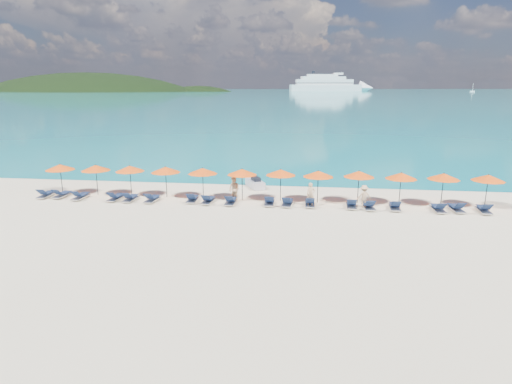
# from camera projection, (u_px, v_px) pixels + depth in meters

# --- Properties ---
(ground) EXTENTS (1400.00, 1400.00, 0.00)m
(ground) POSITION_uv_depth(u_px,v_px,m) (250.00, 224.00, 24.80)
(ground) COLOR beige
(sea) EXTENTS (1600.00, 1300.00, 0.01)m
(sea) POSITION_uv_depth(u_px,v_px,m) (309.00, 91.00, 660.12)
(sea) COLOR #1FA9B2
(sea) RESTS_ON ground
(headland_main) EXTENTS (374.00, 242.00, 126.50)m
(headland_main) POSITION_uv_depth(u_px,v_px,m) (90.00, 120.00, 590.40)
(headland_main) COLOR black
(headland_main) RESTS_ON ground
(headland_small) EXTENTS (162.00, 126.00, 85.50)m
(headland_small) POSITION_uv_depth(u_px,v_px,m) (199.00, 118.00, 590.63)
(headland_small) COLOR black
(headland_small) RESTS_ON ground
(cruise_ship) EXTENTS (122.13, 44.19, 33.63)m
(cruise_ship) POSITION_uv_depth(u_px,v_px,m) (333.00, 85.00, 610.11)
(cruise_ship) COLOR white
(cruise_ship) RESTS_ON ground
(sailboat_near) EXTENTS (5.81, 1.94, 10.66)m
(sailboat_near) POSITION_uv_depth(u_px,v_px,m) (472.00, 91.00, 551.09)
(sailboat_near) COLOR white
(sailboat_near) RESTS_ON ground
(jetski) EXTENTS (1.87, 2.58, 0.86)m
(jetski) POSITION_uv_depth(u_px,v_px,m) (255.00, 183.00, 33.73)
(jetski) COLOR silver
(jetski) RESTS_ON ground
(beachgoer_a) EXTENTS (0.67, 0.54, 1.60)m
(beachgoer_a) POSITION_uv_depth(u_px,v_px,m) (311.00, 195.00, 28.36)
(beachgoer_a) COLOR tan
(beachgoer_a) RESTS_ON ground
(beachgoer_b) EXTENTS (0.97, 0.84, 1.72)m
(beachgoer_b) POSITION_uv_depth(u_px,v_px,m) (234.00, 189.00, 29.51)
(beachgoer_b) COLOR tan
(beachgoer_b) RESTS_ON ground
(beachgoer_c) EXTENTS (1.04, 0.64, 1.49)m
(beachgoer_c) POSITION_uv_depth(u_px,v_px,m) (364.00, 196.00, 28.15)
(beachgoer_c) COLOR tan
(beachgoer_c) RESTS_ON ground
(umbrella_0) EXTENTS (2.10, 2.10, 2.28)m
(umbrella_0) POSITION_uv_depth(u_px,v_px,m) (60.00, 167.00, 31.36)
(umbrella_0) COLOR black
(umbrella_0) RESTS_ON ground
(umbrella_1) EXTENTS (2.10, 2.10, 2.28)m
(umbrella_1) POSITION_uv_depth(u_px,v_px,m) (96.00, 168.00, 31.08)
(umbrella_1) COLOR black
(umbrella_1) RESTS_ON ground
(umbrella_2) EXTENTS (2.10, 2.10, 2.28)m
(umbrella_2) POSITION_uv_depth(u_px,v_px,m) (130.00, 169.00, 30.81)
(umbrella_2) COLOR black
(umbrella_2) RESTS_ON ground
(umbrella_3) EXTENTS (2.10, 2.10, 2.28)m
(umbrella_3) POSITION_uv_depth(u_px,v_px,m) (166.00, 170.00, 30.41)
(umbrella_3) COLOR black
(umbrella_3) RESTS_ON ground
(umbrella_4) EXTENTS (2.10, 2.10, 2.28)m
(umbrella_4) POSITION_uv_depth(u_px,v_px,m) (203.00, 171.00, 29.95)
(umbrella_4) COLOR black
(umbrella_4) RESTS_ON ground
(umbrella_5) EXTENTS (2.10, 2.10, 2.28)m
(umbrella_5) POSITION_uv_depth(u_px,v_px,m) (242.00, 172.00, 29.62)
(umbrella_5) COLOR black
(umbrella_5) RESTS_ON ground
(umbrella_6) EXTENTS (2.10, 2.10, 2.28)m
(umbrella_6) POSITION_uv_depth(u_px,v_px,m) (281.00, 172.00, 29.46)
(umbrella_6) COLOR black
(umbrella_6) RESTS_ON ground
(umbrella_7) EXTENTS (2.10, 2.10, 2.28)m
(umbrella_7) POSITION_uv_depth(u_px,v_px,m) (318.00, 174.00, 28.97)
(umbrella_7) COLOR black
(umbrella_7) RESTS_ON ground
(umbrella_8) EXTENTS (2.10, 2.10, 2.28)m
(umbrella_8) POSITION_uv_depth(u_px,v_px,m) (359.00, 174.00, 28.91)
(umbrella_8) COLOR black
(umbrella_8) RESTS_ON ground
(umbrella_9) EXTENTS (2.10, 2.10, 2.28)m
(umbrella_9) POSITION_uv_depth(u_px,v_px,m) (401.00, 176.00, 28.34)
(umbrella_9) COLOR black
(umbrella_9) RESTS_ON ground
(umbrella_10) EXTENTS (2.10, 2.10, 2.28)m
(umbrella_10) POSITION_uv_depth(u_px,v_px,m) (444.00, 176.00, 28.15)
(umbrella_10) COLOR black
(umbrella_10) RESTS_ON ground
(umbrella_11) EXTENTS (2.10, 2.10, 2.28)m
(umbrella_11) POSITION_uv_depth(u_px,v_px,m) (488.00, 178.00, 27.72)
(umbrella_11) COLOR black
(umbrella_11) RESTS_ON ground
(lounger_0) EXTENTS (0.73, 1.74, 0.66)m
(lounger_0) POSITION_uv_depth(u_px,v_px,m) (46.00, 194.00, 30.78)
(lounger_0) COLOR silver
(lounger_0) RESTS_ON ground
(lounger_1) EXTENTS (0.70, 1.73, 0.66)m
(lounger_1) POSITION_uv_depth(u_px,v_px,m) (62.00, 194.00, 30.73)
(lounger_1) COLOR silver
(lounger_1) RESTS_ON ground
(lounger_2) EXTENTS (0.65, 1.71, 0.66)m
(lounger_2) POSITION_uv_depth(u_px,v_px,m) (80.00, 196.00, 30.26)
(lounger_2) COLOR silver
(lounger_2) RESTS_ON ground
(lounger_3) EXTENTS (0.74, 1.74, 0.66)m
(lounger_3) POSITION_uv_depth(u_px,v_px,m) (116.00, 197.00, 29.94)
(lounger_3) COLOR silver
(lounger_3) RESTS_ON ground
(lounger_4) EXTENTS (0.65, 1.71, 0.66)m
(lounger_4) POSITION_uv_depth(u_px,v_px,m) (130.00, 198.00, 29.78)
(lounger_4) COLOR silver
(lounger_4) RESTS_ON ground
(lounger_5) EXTENTS (0.73, 1.74, 0.66)m
(lounger_5) POSITION_uv_depth(u_px,v_px,m) (152.00, 199.00, 29.57)
(lounger_5) COLOR silver
(lounger_5) RESTS_ON ground
(lounger_6) EXTENTS (0.73, 1.74, 0.66)m
(lounger_6) POSITION_uv_depth(u_px,v_px,m) (192.00, 199.00, 29.55)
(lounger_6) COLOR silver
(lounger_6) RESTS_ON ground
(lounger_7) EXTENTS (0.69, 1.72, 0.66)m
(lounger_7) POSITION_uv_depth(u_px,v_px,m) (208.00, 200.00, 29.22)
(lounger_7) COLOR silver
(lounger_7) RESTS_ON ground
(lounger_8) EXTENTS (0.65, 1.71, 0.66)m
(lounger_8) POSITION_uv_depth(u_px,v_px,m) (231.00, 201.00, 28.95)
(lounger_8) COLOR silver
(lounger_8) RESTS_ON ground
(lounger_9) EXTENTS (0.65, 1.71, 0.66)m
(lounger_9) POSITION_uv_depth(u_px,v_px,m) (269.00, 201.00, 28.82)
(lounger_9) COLOR silver
(lounger_9) RESTS_ON ground
(lounger_10) EXTENTS (0.76, 1.74, 0.66)m
(lounger_10) POSITION_uv_depth(u_px,v_px,m) (287.00, 202.00, 28.59)
(lounger_10) COLOR silver
(lounger_10) RESTS_ON ground
(lounger_11) EXTENTS (0.65, 1.71, 0.66)m
(lounger_11) POSITION_uv_depth(u_px,v_px,m) (310.00, 203.00, 28.49)
(lounger_11) COLOR silver
(lounger_11) RESTS_ON ground
(lounger_12) EXTENTS (0.67, 1.72, 0.66)m
(lounger_12) POSITION_uv_depth(u_px,v_px,m) (351.00, 204.00, 28.12)
(lounger_12) COLOR silver
(lounger_12) RESTS_ON ground
(lounger_13) EXTENTS (0.76, 1.75, 0.66)m
(lounger_13) POSITION_uv_depth(u_px,v_px,m) (368.00, 206.00, 27.82)
(lounger_13) COLOR silver
(lounger_13) RESTS_ON ground
(lounger_14) EXTENTS (0.72, 1.74, 0.66)m
(lounger_14) POSITION_uv_depth(u_px,v_px,m) (395.00, 206.00, 27.70)
(lounger_14) COLOR silver
(lounger_14) RESTS_ON ground
(lounger_15) EXTENTS (0.68, 1.72, 0.66)m
(lounger_15) POSITION_uv_depth(u_px,v_px,m) (438.00, 208.00, 27.26)
(lounger_15) COLOR silver
(lounger_15) RESTS_ON ground
(lounger_16) EXTENTS (0.74, 1.74, 0.66)m
(lounger_16) POSITION_uv_depth(u_px,v_px,m) (456.00, 208.00, 27.31)
(lounger_16) COLOR silver
(lounger_16) RESTS_ON ground
(lounger_17) EXTENTS (0.71, 1.73, 0.66)m
(lounger_17) POSITION_uv_depth(u_px,v_px,m) (484.00, 209.00, 27.05)
(lounger_17) COLOR silver
(lounger_17) RESTS_ON ground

